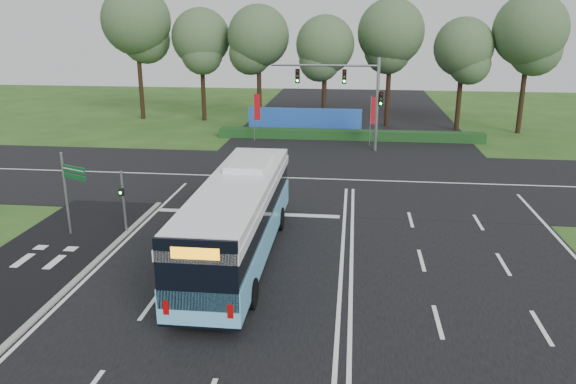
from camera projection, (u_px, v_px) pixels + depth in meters
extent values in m
plane|color=#264B19|center=(342.00, 258.00, 23.77)|extent=(120.00, 120.00, 0.00)
cube|color=black|center=(342.00, 257.00, 23.76)|extent=(20.00, 120.00, 0.04)
cube|color=black|center=(347.00, 180.00, 35.15)|extent=(120.00, 14.00, 0.05)
cube|color=black|center=(25.00, 272.00, 22.31)|extent=(5.00, 18.00, 0.06)
cube|color=gray|center=(82.00, 275.00, 22.03)|extent=(0.25, 18.00, 0.12)
cube|color=#65BDEC|center=(239.00, 234.00, 23.27)|extent=(2.69, 12.80, 1.17)
cube|color=black|center=(239.00, 246.00, 23.42)|extent=(2.67, 12.73, 0.32)
cube|color=black|center=(238.00, 210.00, 22.95)|extent=(2.59, 12.60, 1.01)
cube|color=white|center=(238.00, 195.00, 22.76)|extent=(2.69, 12.80, 0.37)
cube|color=white|center=(238.00, 186.00, 22.65)|extent=(2.64, 12.28, 0.37)
cube|color=white|center=(249.00, 162.00, 25.09)|extent=(1.71, 3.20, 0.27)
cube|color=black|center=(197.00, 276.00, 16.92)|extent=(2.59, 0.13, 2.34)
cube|color=orange|center=(195.00, 253.00, 16.67)|extent=(1.49, 0.06, 0.37)
cylinder|color=black|center=(229.00, 217.00, 27.02)|extent=(0.30, 1.11, 1.11)
cylinder|color=black|center=(280.00, 219.00, 26.74)|extent=(0.30, 1.11, 1.11)
cylinder|color=black|center=(182.00, 290.00, 19.73)|extent=(0.30, 1.11, 1.11)
cylinder|color=black|center=(252.00, 294.00, 19.46)|extent=(0.30, 1.11, 1.11)
cylinder|color=gray|center=(124.00, 203.00, 26.06)|extent=(0.12, 0.12, 3.02)
cube|color=black|center=(121.00, 192.00, 25.73)|extent=(0.28, 0.23, 0.35)
sphere|color=#19F233|center=(120.00, 193.00, 25.63)|extent=(0.12, 0.12, 0.12)
cylinder|color=gray|center=(66.00, 194.00, 25.71)|extent=(0.12, 0.12, 3.96)
cube|color=#0C451F|center=(74.00, 169.00, 24.96)|extent=(1.37, 0.68, 0.30)
cube|color=#0C451F|center=(74.00, 177.00, 25.07)|extent=(1.37, 0.68, 0.22)
cube|color=white|center=(73.00, 170.00, 24.93)|extent=(1.26, 0.59, 0.04)
cylinder|color=gray|center=(254.00, 117.00, 46.02)|extent=(0.06, 0.06, 3.97)
cube|color=red|center=(257.00, 107.00, 45.66)|extent=(0.52, 0.19, 2.12)
cylinder|color=gray|center=(370.00, 121.00, 44.13)|extent=(0.06, 0.06, 3.98)
cube|color=red|center=(375.00, 111.00, 43.84)|extent=(0.53, 0.06, 2.12)
cylinder|color=gray|center=(377.00, 105.00, 41.97)|extent=(0.24, 0.24, 7.00)
cylinder|color=gray|center=(324.00, 65.00, 41.56)|extent=(8.00, 0.16, 0.16)
cube|color=black|center=(344.00, 77.00, 41.63)|extent=(0.32, 0.28, 1.05)
cube|color=black|center=(298.00, 76.00, 42.02)|extent=(0.32, 0.28, 1.05)
cube|color=black|center=(381.00, 99.00, 41.80)|extent=(0.32, 0.28, 1.05)
cube|color=#153B18|center=(350.00, 135.00, 46.90)|extent=(22.00, 1.20, 0.80)
cube|color=#2152B3|center=(305.00, 121.00, 49.52)|extent=(10.00, 0.30, 2.20)
cylinder|color=black|center=(140.00, 73.00, 55.81)|extent=(0.44, 0.44, 9.07)
sphere|color=#395532|center=(136.00, 21.00, 54.34)|extent=(6.69, 6.69, 6.69)
cylinder|color=black|center=(203.00, 82.00, 55.05)|extent=(0.44, 0.44, 7.60)
sphere|color=#395532|center=(201.00, 37.00, 53.81)|extent=(5.60, 5.60, 5.60)
cylinder|color=black|center=(259.00, 83.00, 53.24)|extent=(0.44, 0.44, 7.79)
sphere|color=#395532|center=(258.00, 36.00, 51.97)|extent=(5.74, 5.74, 5.74)
cylinder|color=black|center=(324.00, 89.00, 51.43)|extent=(0.44, 0.44, 7.12)
sphere|color=#395532|center=(325.00, 45.00, 50.27)|extent=(5.24, 5.24, 5.24)
cylinder|color=black|center=(388.00, 83.00, 51.75)|extent=(0.44, 0.44, 8.14)
sphere|color=#395532|center=(391.00, 32.00, 50.42)|extent=(6.00, 6.00, 6.00)
cylinder|color=black|center=(459.00, 92.00, 49.92)|extent=(0.44, 0.44, 6.99)
sphere|color=#395532|center=(463.00, 47.00, 48.78)|extent=(5.15, 5.15, 5.15)
cylinder|color=black|center=(523.00, 85.00, 48.61)|extent=(0.44, 0.44, 8.37)
sphere|color=#395532|center=(530.00, 30.00, 47.25)|extent=(6.16, 6.16, 6.16)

